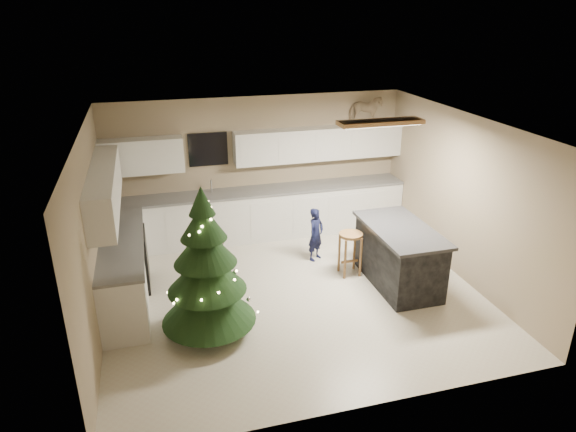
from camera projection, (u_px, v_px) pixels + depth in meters
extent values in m
plane|color=beige|center=(294.00, 294.00, 7.85)|extent=(5.50, 5.50, 0.00)
cube|color=gray|center=(257.00, 166.00, 9.58)|extent=(5.50, 0.02, 2.60)
cube|color=gray|center=(364.00, 307.00, 5.13)|extent=(5.50, 0.02, 2.60)
cube|color=gray|center=(92.00, 237.00, 6.67)|extent=(0.02, 5.00, 2.60)
cube|color=gray|center=(463.00, 197.00, 8.03)|extent=(0.02, 5.00, 2.60)
cube|color=silver|center=(295.00, 126.00, 6.86)|extent=(5.50, 5.00, 0.02)
cube|color=#936038|center=(381.00, 122.00, 7.29)|extent=(1.25, 0.32, 0.06)
cube|color=white|center=(381.00, 125.00, 7.30)|extent=(1.15, 0.24, 0.02)
cube|color=silver|center=(262.00, 214.00, 9.64)|extent=(5.48, 0.60, 0.90)
cube|color=silver|center=(125.00, 270.00, 7.61)|extent=(0.60, 2.60, 0.90)
cube|color=slate|center=(261.00, 191.00, 9.45)|extent=(5.48, 0.62, 0.04)
cube|color=slate|center=(121.00, 241.00, 7.43)|extent=(0.62, 2.60, 0.04)
cube|color=silver|center=(142.00, 156.00, 8.76)|extent=(1.40, 0.35, 0.60)
cube|color=silver|center=(319.00, 144.00, 9.56)|extent=(3.20, 0.35, 0.60)
cube|color=silver|center=(105.00, 189.00, 7.21)|extent=(0.35, 2.60, 0.60)
cube|color=black|center=(208.00, 149.00, 9.18)|extent=(0.70, 0.04, 0.60)
cube|color=#99999E|center=(213.00, 196.00, 9.24)|extent=(0.55, 0.40, 0.06)
cylinder|color=#99999E|center=(211.00, 186.00, 9.27)|extent=(0.03, 0.03, 0.24)
cube|color=black|center=(126.00, 261.00, 7.88)|extent=(0.64, 0.75, 0.90)
cube|color=black|center=(104.00, 227.00, 7.59)|extent=(0.10, 0.75, 0.30)
cube|color=black|center=(398.00, 257.00, 8.00)|extent=(0.80, 1.60, 0.90)
cube|color=black|center=(401.00, 229.00, 7.82)|extent=(0.90, 1.70, 0.05)
cylinder|color=#936038|center=(351.00, 235.00, 8.18)|extent=(0.38, 0.38, 0.04)
cylinder|color=#936038|center=(345.00, 260.00, 8.16)|extent=(0.04, 0.04, 0.68)
cylinder|color=#936038|center=(361.00, 258.00, 8.23)|extent=(0.04, 0.04, 0.68)
cylinder|color=#936038|center=(339.00, 252.00, 8.40)|extent=(0.04, 0.04, 0.68)
cylinder|color=#936038|center=(354.00, 250.00, 8.47)|extent=(0.04, 0.04, 0.68)
cube|color=#936038|center=(350.00, 261.00, 8.36)|extent=(0.29, 0.03, 0.03)
cylinder|color=#3F2816|center=(210.00, 322.00, 6.90)|extent=(0.11, 0.11, 0.28)
cone|color=#1C381A|center=(208.00, 299.00, 6.76)|extent=(1.25, 1.25, 0.65)
cone|color=#1C381A|center=(206.00, 271.00, 6.61)|extent=(1.03, 1.03, 0.55)
cone|color=#1C381A|center=(204.00, 245.00, 6.46)|extent=(0.81, 0.81, 0.51)
cone|color=#1C381A|center=(203.00, 221.00, 6.34)|extent=(0.59, 0.59, 0.46)
cone|color=#1C381A|center=(201.00, 201.00, 6.24)|extent=(0.33, 0.33, 0.37)
sphere|color=#FFD88C|center=(257.00, 309.00, 7.03)|extent=(0.03, 0.03, 0.03)
sphere|color=#FFD88C|center=(246.00, 295.00, 7.25)|extent=(0.03, 0.03, 0.03)
sphere|color=#FFD88C|center=(229.00, 287.00, 7.36)|extent=(0.03, 0.03, 0.03)
sphere|color=#FFD88C|center=(208.00, 283.00, 7.34)|extent=(0.03, 0.03, 0.03)
sphere|color=#FFD88C|center=(189.00, 283.00, 7.20)|extent=(0.03, 0.03, 0.03)
sphere|color=#FFD88C|center=(174.00, 287.00, 6.98)|extent=(0.03, 0.03, 0.03)
sphere|color=#FFD88C|center=(167.00, 293.00, 6.72)|extent=(0.03, 0.03, 0.03)
sphere|color=#FFD88C|center=(170.00, 299.00, 6.48)|extent=(0.03, 0.03, 0.03)
sphere|color=#FFD88C|center=(181.00, 302.00, 6.31)|extent=(0.03, 0.03, 0.03)
sphere|color=#FFD88C|center=(198.00, 300.00, 6.23)|extent=(0.03, 0.03, 0.03)
sphere|color=#FFD88C|center=(215.00, 293.00, 6.26)|extent=(0.03, 0.03, 0.03)
sphere|color=#FFD88C|center=(229.00, 283.00, 6.36)|extent=(0.03, 0.03, 0.03)
sphere|color=#FFD88C|center=(236.00, 272.00, 6.51)|extent=(0.03, 0.03, 0.03)
sphere|color=#FFD88C|center=(235.00, 261.00, 6.66)|extent=(0.03, 0.03, 0.03)
sphere|color=#FFD88C|center=(228.00, 252.00, 6.77)|extent=(0.03, 0.03, 0.03)
sphere|color=#FFD88C|center=(217.00, 245.00, 6.82)|extent=(0.03, 0.03, 0.03)
sphere|color=#FFD88C|center=(205.00, 241.00, 6.79)|extent=(0.03, 0.03, 0.03)
sphere|color=#FFD88C|center=(194.00, 239.00, 6.70)|extent=(0.03, 0.03, 0.03)
sphere|color=#FFD88C|center=(186.00, 239.00, 6.57)|extent=(0.03, 0.03, 0.03)
sphere|color=#FFD88C|center=(184.00, 239.00, 6.43)|extent=(0.03, 0.03, 0.03)
sphere|color=#FFD88C|center=(186.00, 238.00, 6.30)|extent=(0.03, 0.03, 0.03)
sphere|color=#FFD88C|center=(191.00, 236.00, 6.22)|extent=(0.03, 0.03, 0.03)
sphere|color=#FFD88C|center=(199.00, 232.00, 6.18)|extent=(0.03, 0.03, 0.03)
sphere|color=#FFD88C|center=(206.00, 226.00, 6.19)|extent=(0.03, 0.03, 0.03)
sphere|color=#FFD88C|center=(211.00, 220.00, 6.23)|extent=(0.03, 0.03, 0.03)
sphere|color=#FFD88C|center=(212.00, 213.00, 6.27)|extent=(0.03, 0.03, 0.03)
sphere|color=#FFD88C|center=(211.00, 207.00, 6.30)|extent=(0.03, 0.03, 0.03)
sphere|color=#FFD88C|center=(208.00, 201.00, 6.30)|extent=(0.03, 0.03, 0.03)
sphere|color=#FFD88C|center=(204.00, 196.00, 6.28)|extent=(0.03, 0.03, 0.03)
sphere|color=silver|center=(250.00, 303.00, 6.96)|extent=(0.06, 0.06, 0.06)
sphere|color=silver|center=(182.00, 287.00, 7.06)|extent=(0.06, 0.06, 0.06)
sphere|color=silver|center=(201.00, 308.00, 6.29)|extent=(0.06, 0.06, 0.06)
sphere|color=silver|center=(234.00, 271.00, 6.86)|extent=(0.06, 0.06, 0.06)
sphere|color=silver|center=(182.00, 264.00, 6.70)|extent=(0.06, 0.06, 0.06)
sphere|color=silver|center=(208.00, 269.00, 6.27)|extent=(0.06, 0.06, 0.06)
sphere|color=silver|center=(218.00, 241.00, 6.65)|extent=(0.06, 0.06, 0.06)
sphere|color=silver|center=(189.00, 236.00, 6.43)|extent=(0.06, 0.06, 0.06)
sphere|color=silver|center=(208.00, 229.00, 6.26)|extent=(0.06, 0.06, 0.06)
sphere|color=silver|center=(205.00, 212.00, 6.37)|extent=(0.06, 0.06, 0.06)
sphere|color=silver|center=(199.00, 203.00, 6.24)|extent=(0.06, 0.06, 0.06)
imported|color=#131340|center=(316.00, 234.00, 8.75)|extent=(0.41, 0.38, 0.93)
cube|color=#936038|center=(365.00, 125.00, 9.63)|extent=(0.24, 0.02, 0.02)
cube|color=#936038|center=(364.00, 124.00, 9.69)|extent=(0.24, 0.02, 0.02)
imported|color=#C9B08F|center=(365.00, 110.00, 9.56)|extent=(0.67, 0.48, 0.52)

